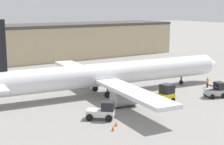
{
  "coord_description": "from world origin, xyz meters",
  "views": [
    {
      "loc": [
        -27.73,
        -43.04,
        13.15
      ],
      "look_at": [
        0.0,
        0.0,
        3.22
      ],
      "focal_mm": 55.0,
      "sensor_mm": 36.0,
      "label": 1
    }
  ],
  "objects_px": {
    "pushback_tug": "(103,111)",
    "safety_cone_near": "(116,124)",
    "airplane": "(106,75)",
    "ground_crew_worker": "(207,82)",
    "belt_loader_truck": "(216,90)",
    "safety_cone_far": "(113,128)",
    "baggage_tug": "(164,95)"
  },
  "relations": [
    {
      "from": "ground_crew_worker",
      "to": "pushback_tug",
      "type": "bearing_deg",
      "value": 99.71
    },
    {
      "from": "airplane",
      "to": "safety_cone_near",
      "type": "height_order",
      "value": "airplane"
    },
    {
      "from": "belt_loader_truck",
      "to": "airplane",
      "type": "bearing_deg",
      "value": 156.88
    },
    {
      "from": "airplane",
      "to": "safety_cone_near",
      "type": "xyz_separation_m",
      "value": [
        -6.57,
        -12.83,
        -2.71
      ]
    },
    {
      "from": "ground_crew_worker",
      "to": "belt_loader_truck",
      "type": "bearing_deg",
      "value": 141.62
    },
    {
      "from": "safety_cone_near",
      "to": "baggage_tug",
      "type": "bearing_deg",
      "value": 21.86
    },
    {
      "from": "baggage_tug",
      "to": "safety_cone_near",
      "type": "xyz_separation_m",
      "value": [
        -10.69,
        -4.29,
        -0.88
      ]
    },
    {
      "from": "ground_crew_worker",
      "to": "belt_loader_truck",
      "type": "distance_m",
      "value": 6.15
    },
    {
      "from": "airplane",
      "to": "safety_cone_far",
      "type": "relative_size",
      "value": 79.21
    },
    {
      "from": "safety_cone_near",
      "to": "airplane",
      "type": "bearing_deg",
      "value": 62.89
    },
    {
      "from": "pushback_tug",
      "to": "safety_cone_near",
      "type": "distance_m",
      "value": 2.92
    },
    {
      "from": "belt_loader_truck",
      "to": "pushback_tug",
      "type": "bearing_deg",
      "value": -164.77
    },
    {
      "from": "baggage_tug",
      "to": "belt_loader_truck",
      "type": "xyz_separation_m",
      "value": [
        8.48,
        -1.86,
        -0.12
      ]
    },
    {
      "from": "airplane",
      "to": "safety_cone_far",
      "type": "distance_m",
      "value": 16.07
    },
    {
      "from": "airplane",
      "to": "baggage_tug",
      "type": "bearing_deg",
      "value": -58.48
    },
    {
      "from": "pushback_tug",
      "to": "baggage_tug",
      "type": "bearing_deg",
      "value": 48.68
    },
    {
      "from": "safety_cone_near",
      "to": "safety_cone_far",
      "type": "relative_size",
      "value": 1.0
    },
    {
      "from": "baggage_tug",
      "to": "safety_cone_far",
      "type": "bearing_deg",
      "value": -160.03
    },
    {
      "from": "airplane",
      "to": "pushback_tug",
      "type": "xyz_separation_m",
      "value": [
        -6.59,
        -10.01,
        -1.97
      ]
    },
    {
      "from": "baggage_tug",
      "to": "safety_cone_far",
      "type": "relative_size",
      "value": 6.53
    },
    {
      "from": "pushback_tug",
      "to": "safety_cone_near",
      "type": "bearing_deg",
      "value": -48.6
    },
    {
      "from": "baggage_tug",
      "to": "belt_loader_truck",
      "type": "relative_size",
      "value": 1.18
    },
    {
      "from": "pushback_tug",
      "to": "safety_cone_near",
      "type": "xyz_separation_m",
      "value": [
        0.03,
        -2.82,
        -0.74
      ]
    },
    {
      "from": "ground_crew_worker",
      "to": "safety_cone_far",
      "type": "relative_size",
      "value": 3.1
    },
    {
      "from": "safety_cone_near",
      "to": "safety_cone_far",
      "type": "distance_m",
      "value": 1.51
    },
    {
      "from": "belt_loader_truck",
      "to": "pushback_tug",
      "type": "height_order",
      "value": "belt_loader_truck"
    },
    {
      "from": "ground_crew_worker",
      "to": "safety_cone_near",
      "type": "distance_m",
      "value": 24.03
    },
    {
      "from": "pushback_tug",
      "to": "ground_crew_worker",
      "type": "bearing_deg",
      "value": 52.06
    },
    {
      "from": "pushback_tug",
      "to": "airplane",
      "type": "bearing_deg",
      "value": 97.5
    },
    {
      "from": "safety_cone_near",
      "to": "safety_cone_far",
      "type": "bearing_deg",
      "value": -136.2
    },
    {
      "from": "belt_loader_truck",
      "to": "safety_cone_far",
      "type": "xyz_separation_m",
      "value": [
        -20.26,
        -3.47,
        -0.76
      ]
    },
    {
      "from": "ground_crew_worker",
      "to": "pushback_tug",
      "type": "height_order",
      "value": "pushback_tug"
    }
  ]
}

